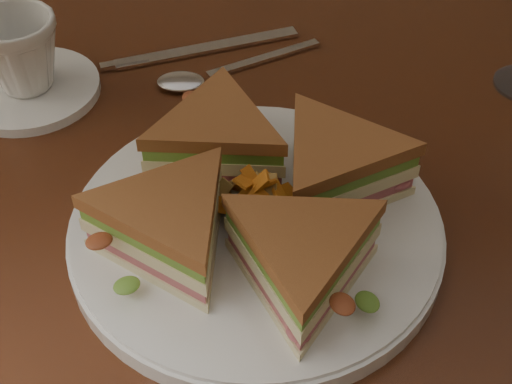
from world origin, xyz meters
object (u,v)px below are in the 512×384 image
coffee_cup (20,53)px  table (289,227)px  knife (195,51)px  plate (256,230)px  spoon (202,76)px  sandwich_wedges (256,197)px  saucer (30,89)px

coffee_cup → table: bearing=-29.7°
knife → coffee_cup: size_ratio=2.60×
table → plate: size_ratio=4.09×
spoon → coffee_cup: size_ratio=2.09×
sandwich_wedges → saucer: size_ratio=2.19×
knife → coffee_cup: 0.18m
plate → spoon: plate is taller
sandwich_wedges → spoon: sandwich_wedges is taller
sandwich_wedges → spoon: 0.22m
spoon → coffee_cup: bearing=159.5°
knife → saucer: saucer is taller
knife → saucer: bearing=-174.7°
plate → saucer: bearing=140.4°
sandwich_wedges → spoon: size_ratio=1.81×
table → knife: size_ratio=5.81×
table → sandwich_wedges: sandwich_wedges is taller
plate → coffee_cup: size_ratio=3.69×
sandwich_wedges → spoon: bearing=105.3°
saucer → spoon: bearing=8.6°
sandwich_wedges → saucer: 0.30m
table → sandwich_wedges: size_ratio=3.98×
spoon → coffee_cup: 0.18m
spoon → knife: (-0.01, 0.05, -0.00)m
spoon → saucer: same height
spoon → plate: bearing=-103.8°
coffee_cup → plate: bearing=-51.1°
sandwich_wedges → plate: bearing=63.4°
table → saucer: size_ratio=8.72×
table → sandwich_wedges: bearing=-107.3°
knife → saucer: size_ratio=1.50×
saucer → knife: bearing=25.3°
saucer → plate: bearing=-39.6°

